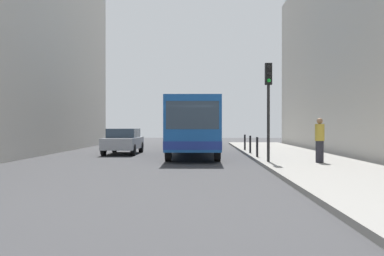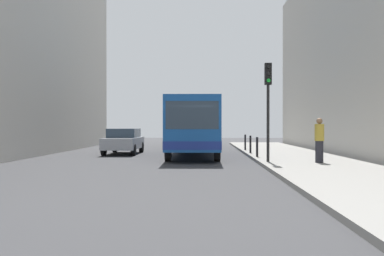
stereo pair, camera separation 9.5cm
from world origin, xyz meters
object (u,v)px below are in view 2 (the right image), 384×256
bollard_mid (250,144)px  pedestrian_near_signal (319,140)px  bus (194,124)px  traffic_light (268,93)px  car_beside_bus (124,141)px  bollard_near (257,147)px  car_behind_bus (196,137)px  bollard_far (245,142)px

bollard_mid → pedestrian_near_signal: (2.12, -6.34, 0.43)m
bus → pedestrian_near_signal: bearing=129.1°
traffic_light → bollard_mid: (-0.10, 5.96, -2.38)m
bus → bollard_mid: bus is taller
car_beside_bus → bollard_near: bearing=149.8°
bus → car_behind_bus: bus is taller
bollard_near → car_beside_bus: bearing=149.7°
car_behind_bus → bollard_mid: 10.74m
bollard_mid → bollard_near: bearing=-90.0°
car_beside_bus → bollard_mid: (7.24, -1.20, -0.16)m
car_beside_bus → pedestrian_near_signal: (9.36, -7.54, 0.28)m
car_behind_bus → car_beside_bus: bearing=63.2°
bus → car_beside_bus: (-4.10, 1.23, -0.94)m
car_beside_bus → pedestrian_near_signal: 12.02m
car_behind_bus → pedestrian_near_signal: pedestrian_near_signal is taller
bollard_near → bollard_mid: size_ratio=1.00×
bollard_mid → bollard_far: bearing=90.0°
bollard_near → pedestrian_near_signal: 3.95m
traffic_light → pedestrian_near_signal: 2.83m
bus → bollard_mid: (3.14, 0.03, -1.10)m
bollard_far → pedestrian_near_signal: (2.12, -9.38, 0.43)m
car_beside_bus → bollard_near: (7.24, -4.24, -0.16)m
bollard_far → pedestrian_near_signal: 9.63m
bollard_near → bollard_far: same height
car_beside_bus → bollard_far: 7.47m
bus → car_behind_bus: 10.32m
car_behind_bus → bollard_near: (3.22, -13.28, -0.16)m
car_beside_bus → bollard_mid: bearing=170.7°
car_behind_bus → traffic_light: size_ratio=1.09×
car_beside_bus → traffic_light: traffic_light is taller
traffic_light → bollard_far: traffic_light is taller
bollard_mid → pedestrian_near_signal: pedestrian_near_signal is taller
car_behind_bus → bollard_near: bearing=100.8°
bus → car_behind_bus: bearing=-90.2°
bollard_near → pedestrian_near_signal: bearing=-57.4°
pedestrian_near_signal → bollard_near: bearing=98.1°
car_behind_bus → traffic_light: (3.32, -16.20, 2.22)m
car_beside_bus → pedestrian_near_signal: size_ratio=2.43×
bollard_mid → bollard_far: (0.00, 3.04, 0.00)m
car_beside_bus → bollard_far: bearing=-165.6°
car_beside_bus → bollard_mid: 7.34m
car_behind_bus → pedestrian_near_signal: bearing=105.0°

